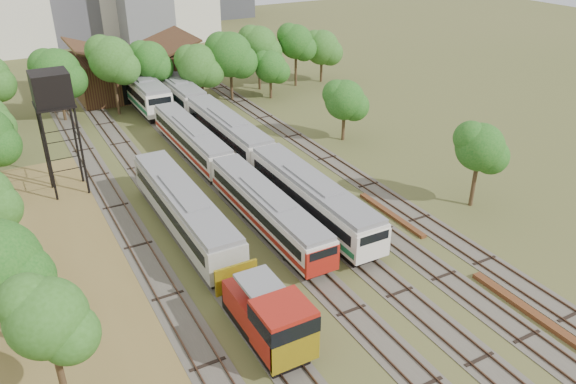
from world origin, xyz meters
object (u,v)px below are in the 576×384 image
shunter_locomotive (270,318)px  water_tower (52,92)px  railcar_green_set (228,132)px  railcar_red_set (224,170)px

shunter_locomotive → water_tower: bearing=104.2°
railcar_green_set → railcar_red_set: bearing=-115.5°
water_tower → railcar_red_set: bearing=-26.0°
railcar_red_set → railcar_green_set: railcar_green_set is taller
railcar_red_set → water_tower: size_ratio=3.09×
railcar_green_set → shunter_locomotive: 31.01m
water_tower → railcar_green_set: bearing=7.2°
shunter_locomotive → railcar_red_set: bearing=74.0°
railcar_green_set → shunter_locomotive: (-10.00, -29.35, 0.00)m
railcar_red_set → shunter_locomotive: bearing=-106.0°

